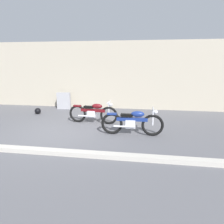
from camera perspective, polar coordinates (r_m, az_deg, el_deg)
ground_plane at (r=7.58m, az=-13.51°, el=-5.34°), size 40.00×40.00×0.00m
building_wall at (r=11.36m, az=-5.52°, el=9.84°), size 18.00×0.30×3.42m
curb_strip at (r=6.11m, az=-19.76°, el=-9.75°), size 18.00×0.24×0.12m
stone_marker at (r=11.27m, az=-12.85°, el=2.96°), size 0.70×0.24×0.86m
helmet at (r=10.54m, az=-19.38°, el=0.27°), size 0.29×0.29×0.29m
motorcycle_blue at (r=7.02m, az=5.55°, el=-2.70°), size 2.07×0.58×0.93m
motorcycle_maroon at (r=8.40m, az=-5.05°, el=-0.15°), size 2.00×0.56×0.90m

